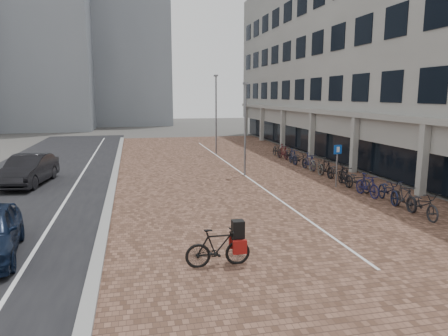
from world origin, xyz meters
TOP-DOWN VIEW (x-y plane):
  - ground at (0.00, 0.00)m, footprint 140.00×140.00m
  - plaza_brick at (2.00, 12.00)m, footprint 14.50×42.00m
  - street_asphalt at (-9.00, 12.00)m, footprint 8.00×50.00m
  - curb at (-5.10, 12.00)m, footprint 0.35×42.00m
  - lane_line at (-7.00, 12.00)m, footprint 0.12×44.00m
  - parking_line at (2.20, 12.00)m, footprint 0.10×30.00m
  - office_building at (12.97, 16.00)m, footprint 8.40×40.00m
  - bg_towers at (-14.34, 48.94)m, footprint 33.00×23.00m
  - car_dark at (-9.32, 10.49)m, footprint 2.31×4.91m
  - hero_bike at (-1.89, -1.78)m, footprint 1.78×0.50m
  - parking_sign at (5.85, 6.43)m, footprint 0.45×0.12m
  - lamp_near at (2.20, 10.42)m, footprint 0.12×0.12m
  - lamp_far at (2.32, 19.29)m, footprint 0.12×0.12m
  - bike_row at (6.55, 9.05)m, footprint 1.17×18.12m

SIDE VIEW (x-z plane):
  - ground at x=0.00m, z-range 0.00..0.00m
  - street_asphalt at x=-9.00m, z-range -0.01..0.02m
  - plaza_brick at x=2.00m, z-range -0.01..0.03m
  - lane_line at x=-7.00m, z-range 0.02..0.02m
  - parking_line at x=2.20m, z-range 0.03..0.04m
  - curb at x=-5.10m, z-range 0.00..0.14m
  - bike_row at x=6.55m, z-range 0.00..1.05m
  - hero_bike at x=-1.89m, z-range -0.07..1.19m
  - car_dark at x=-9.32m, z-range 0.00..1.56m
  - parking_sign at x=5.85m, z-range 0.34..2.50m
  - lamp_near at x=2.20m, z-range 0.00..5.22m
  - lamp_far at x=2.32m, z-range 0.00..6.03m
  - office_building at x=12.97m, z-range 0.94..15.94m
  - bg_towers at x=-14.34m, z-range -2.04..29.96m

